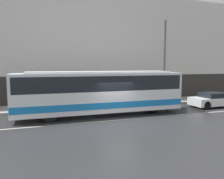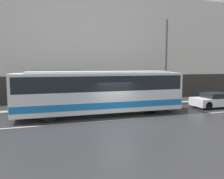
{
  "view_description": "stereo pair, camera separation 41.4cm",
  "coord_description": "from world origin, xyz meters",
  "px_view_note": "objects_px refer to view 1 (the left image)",
  "views": [
    {
      "loc": [
        -5.0,
        -13.49,
        3.59
      ],
      "look_at": [
        0.14,
        1.86,
        1.87
      ],
      "focal_mm": 35.0,
      "sensor_mm": 36.0,
      "label": 1
    },
    {
      "loc": [
        -4.6,
        -13.62,
        3.59
      ],
      "look_at": [
        0.14,
        1.86,
        1.87
      ],
      "focal_mm": 35.0,
      "sensor_mm": 36.0,
      "label": 2
    }
  ],
  "objects_px": {
    "sedan_white_front": "(214,100)",
    "pedestrian_waiting": "(69,97)",
    "transit_bus": "(101,91)",
    "utility_pole_near": "(164,62)"
  },
  "relations": [
    {
      "from": "transit_bus",
      "to": "pedestrian_waiting",
      "type": "xyz_separation_m",
      "value": [
        -1.83,
        3.64,
        -0.84
      ]
    },
    {
      "from": "transit_bus",
      "to": "utility_pole_near",
      "type": "distance_m",
      "value": 7.83
    },
    {
      "from": "pedestrian_waiting",
      "to": "transit_bus",
      "type": "bearing_deg",
      "value": -63.25
    },
    {
      "from": "sedan_white_front",
      "to": "pedestrian_waiting",
      "type": "height_order",
      "value": "pedestrian_waiting"
    },
    {
      "from": "sedan_white_front",
      "to": "pedestrian_waiting",
      "type": "distance_m",
      "value": 12.82
    },
    {
      "from": "transit_bus",
      "to": "pedestrian_waiting",
      "type": "bearing_deg",
      "value": 116.75
    },
    {
      "from": "transit_bus",
      "to": "sedan_white_front",
      "type": "bearing_deg",
      "value": 0.0
    },
    {
      "from": "transit_bus",
      "to": "utility_pole_near",
      "type": "xyz_separation_m",
      "value": [
        6.99,
        2.75,
        2.2
      ]
    },
    {
      "from": "pedestrian_waiting",
      "to": "utility_pole_near",
      "type": "bearing_deg",
      "value": -5.73
    },
    {
      "from": "utility_pole_near",
      "to": "transit_bus",
      "type": "bearing_deg",
      "value": -158.53
    }
  ]
}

